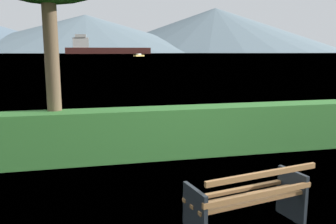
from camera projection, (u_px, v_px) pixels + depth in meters
water_surface at (88, 54)px, 297.99m from camera, size 620.00×620.00×0.00m
park_bench at (249, 200)px, 4.30m from camera, size 1.64×0.86×0.87m
hedge_row at (179, 132)px, 7.47m from camera, size 11.62×0.67×1.05m
cargo_ship_large at (102, 48)px, 282.93m from camera, size 68.24×10.73×15.28m
fishing_boat_near at (139, 55)px, 144.44m from camera, size 4.88×4.21×1.22m
distant_hills at (90, 31)px, 537.57m from camera, size 846.69×431.81×73.34m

